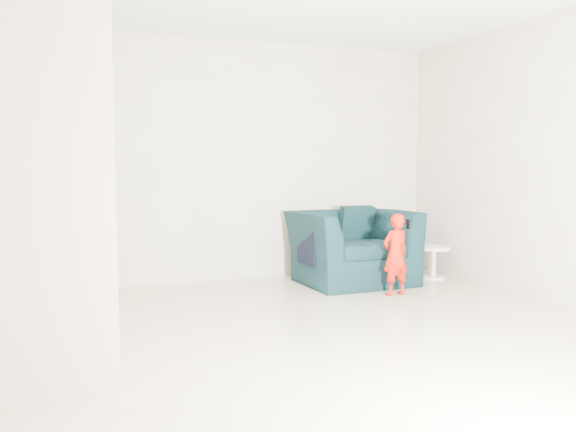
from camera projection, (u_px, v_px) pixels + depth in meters
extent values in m
plane|color=tan|center=(329.00, 347.00, 4.38)|extent=(5.50, 5.50, 0.00)
plane|color=#A59C86|center=(226.00, 161.00, 6.82)|extent=(5.00, 0.00, 5.00)
imported|color=black|center=(352.00, 247.00, 6.76)|extent=(1.26, 1.11, 0.80)
imported|color=#A90E05|center=(395.00, 255.00, 6.10)|extent=(0.33, 0.24, 0.82)
cylinder|color=silver|center=(434.00, 248.00, 7.00)|extent=(0.38, 0.38, 0.04)
cylinder|color=silver|center=(433.00, 264.00, 7.01)|extent=(0.06, 0.06, 0.34)
cylinder|color=silver|center=(433.00, 277.00, 7.02)|extent=(0.26, 0.26, 0.03)
cube|color=#ADA089|center=(36.00, 288.00, 5.83)|extent=(1.00, 0.30, 0.27)
cube|color=#ADA089|center=(34.00, 279.00, 5.54)|extent=(1.00, 0.30, 0.54)
cube|color=#ADA089|center=(33.00, 270.00, 5.25)|extent=(1.00, 0.30, 0.81)
cube|color=#ADA089|center=(31.00, 259.00, 4.96)|extent=(1.00, 0.30, 1.08)
cube|color=#ADA089|center=(29.00, 248.00, 4.67)|extent=(1.00, 0.30, 1.35)
cube|color=#ADA089|center=(27.00, 234.00, 4.38)|extent=(1.00, 0.30, 1.62)
cube|color=#ADA089|center=(25.00, 219.00, 4.09)|extent=(1.00, 0.30, 1.89)
cube|color=#ADA089|center=(22.00, 201.00, 3.80)|extent=(1.00, 0.30, 2.16)
cube|color=#ADA089|center=(19.00, 181.00, 3.51)|extent=(1.00, 0.30, 2.43)
cube|color=#ADA089|center=(15.00, 157.00, 3.22)|extent=(1.00, 0.30, 2.70)
cylinder|color=silver|center=(93.00, 39.00, 4.58)|extent=(0.04, 3.03, 2.73)
cylinder|color=silver|center=(89.00, 246.00, 6.12)|extent=(0.04, 0.04, 1.00)
cube|color=black|center=(356.00, 223.00, 7.05)|extent=(0.41, 0.19, 0.40)
cube|color=black|center=(307.00, 241.00, 6.49)|extent=(0.05, 0.46, 0.52)
cube|color=black|center=(408.00, 224.00, 6.10)|extent=(0.02, 0.05, 0.10)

